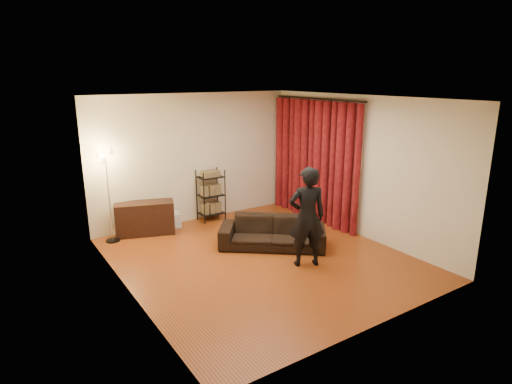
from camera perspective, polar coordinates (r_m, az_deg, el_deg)
floor at (r=7.45m, az=0.63°, el=-8.81°), size 5.00×5.00×0.00m
ceiling at (r=6.81m, az=0.70°, el=12.40°), size 5.00×5.00×0.00m
wall_back at (r=9.14m, az=-8.16°, el=4.48°), size 5.00×0.00×5.00m
wall_front at (r=5.21m, az=16.27°, el=-4.33°), size 5.00×0.00×5.00m
wall_left at (r=6.09m, az=-17.19°, el=-1.58°), size 0.00×5.00×5.00m
wall_right at (r=8.44m, az=13.45°, el=3.31°), size 0.00×5.00×5.00m
curtain_rod at (r=9.02m, az=8.21°, el=12.22°), size 0.04×2.65×0.04m
curtain at (r=9.17m, az=7.80°, el=4.05°), size 0.22×2.65×2.55m
sofa at (r=7.83m, az=2.20°, el=-5.40°), size 1.95×1.76×0.55m
person at (r=6.96m, az=6.83°, el=-3.33°), size 0.72×0.61×1.67m
media_cabinet at (r=8.70m, az=-14.58°, el=-3.41°), size 1.19×0.75×0.65m
storage_boxes at (r=9.02m, az=-11.17°, el=-3.72°), size 0.40×0.34×0.30m
wire_shelf at (r=9.23m, az=-6.03°, el=-0.43°), size 0.53×0.39×1.11m
floor_lamp at (r=8.34m, az=-19.04°, el=-0.55°), size 0.38×0.38×1.77m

